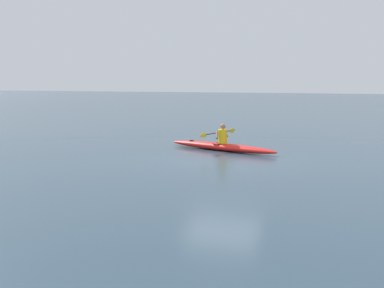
# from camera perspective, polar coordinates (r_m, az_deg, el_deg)

# --- Properties ---
(ground_plane) EXTENTS (160.00, 160.00, 0.00)m
(ground_plane) POSITION_cam_1_polar(r_m,az_deg,el_deg) (15.59, 3.77, -2.22)
(ground_plane) COLOR #283D4C
(kayak) EXTENTS (4.77, 2.11, 0.29)m
(kayak) POSITION_cam_1_polar(r_m,az_deg,el_deg) (18.10, 3.60, -0.33)
(kayak) COLOR red
(kayak) RESTS_ON ground
(kayaker) EXTENTS (0.81, 2.25, 0.76)m
(kayaker) POSITION_cam_1_polar(r_m,az_deg,el_deg) (18.01, 3.73, 1.14)
(kayaker) COLOR yellow
(kayaker) RESTS_ON kayak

